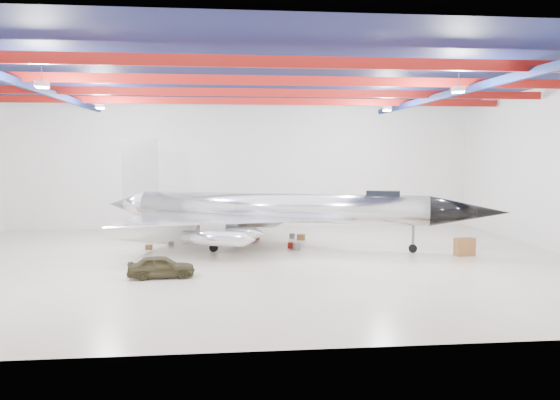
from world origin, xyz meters
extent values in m
plane|color=#BBAC94|center=(0.00, 0.00, 0.00)|extent=(40.00, 40.00, 0.00)
plane|color=silver|center=(0.00, 15.00, 5.50)|extent=(40.00, 0.00, 40.00)
plane|color=#0A0F38|center=(0.00, 0.00, 11.00)|extent=(40.00, 40.00, 0.00)
cube|color=maroon|center=(0.00, -9.00, 10.40)|extent=(39.50, 0.25, 0.50)
cube|color=maroon|center=(0.00, -3.00, 10.40)|extent=(39.50, 0.25, 0.50)
cube|color=maroon|center=(0.00, 3.00, 10.40)|extent=(39.50, 0.25, 0.50)
cube|color=maroon|center=(0.00, 9.00, 10.40)|extent=(39.50, 0.25, 0.50)
cube|color=#0B1844|center=(-12.00, 0.00, 10.10)|extent=(0.25, 29.50, 0.40)
cube|color=#0B1844|center=(12.00, 0.00, 10.10)|extent=(0.25, 29.50, 0.40)
cube|color=silver|center=(-10.00, -6.00, 9.70)|extent=(0.55, 0.55, 0.25)
cube|color=silver|center=(10.00, -6.00, 9.70)|extent=(0.55, 0.55, 0.25)
cube|color=silver|center=(-10.00, 6.00, 9.70)|extent=(0.55, 0.55, 0.25)
cube|color=silver|center=(10.00, 6.00, 9.70)|extent=(0.55, 0.55, 0.25)
cylinder|color=silver|center=(2.14, 4.52, 2.77)|extent=(19.45, 8.03, 1.98)
cone|color=black|center=(13.91, 0.68, 2.77)|extent=(5.32, 3.42, 1.98)
cone|color=silver|center=(-8.70, 8.05, 2.77)|extent=(3.44, 2.81, 1.98)
cube|color=silver|center=(-7.75, 7.74, 5.35)|extent=(2.67, 0.97, 4.46)
cube|color=black|center=(8.73, 2.37, 3.81)|extent=(2.32, 1.43, 0.50)
cylinder|color=silver|center=(-2.38, 0.26, 1.39)|extent=(3.86, 2.01, 0.89)
cylinder|color=silver|center=(-1.61, 2.61, 1.39)|extent=(3.86, 2.01, 0.89)
cylinder|color=silver|center=(0.23, 8.26, 1.39)|extent=(3.86, 2.01, 0.89)
cylinder|color=silver|center=(1.00, 10.62, 1.39)|extent=(3.86, 2.01, 0.89)
cylinder|color=#59595B|center=(10.61, 1.75, 0.89)|extent=(0.18, 0.18, 1.78)
cylinder|color=black|center=(10.61, 1.75, 0.28)|extent=(0.60, 0.38, 0.55)
cylinder|color=#59595B|center=(-2.40, 3.39, 0.89)|extent=(0.18, 0.18, 1.78)
cylinder|color=black|center=(-2.40, 3.39, 0.28)|extent=(0.60, 0.38, 0.55)
cylinder|color=#59595B|center=(-0.86, 8.10, 0.89)|extent=(0.18, 0.18, 1.78)
cylinder|color=black|center=(-0.86, 8.10, 0.28)|extent=(0.60, 0.38, 0.55)
imported|color=#342F1A|center=(-5.00, -3.84, 0.59)|extent=(3.58, 1.71, 1.18)
cube|color=brown|center=(13.52, 0.40, 0.57)|extent=(1.29, 0.74, 1.13)
cube|color=olive|center=(-6.79, 4.73, 0.17)|extent=(0.51, 0.42, 0.33)
cube|color=maroon|center=(0.68, 8.39, 0.18)|extent=(0.63, 0.57, 0.36)
cylinder|color=#59595B|center=(3.16, 3.52, 0.23)|extent=(0.57, 0.57, 0.47)
cube|color=olive|center=(4.03, 7.67, 0.22)|extent=(0.69, 0.58, 0.44)
cube|color=#59595B|center=(-5.46, 6.38, 0.13)|extent=(0.40, 0.33, 0.26)
cylinder|color=maroon|center=(2.86, 4.31, 0.21)|extent=(0.54, 0.54, 0.41)
cylinder|color=#59595B|center=(3.48, 8.51, 0.20)|extent=(0.44, 0.44, 0.39)
camera|label=1|loc=(-1.67, -32.50, 6.56)|focal=35.00mm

